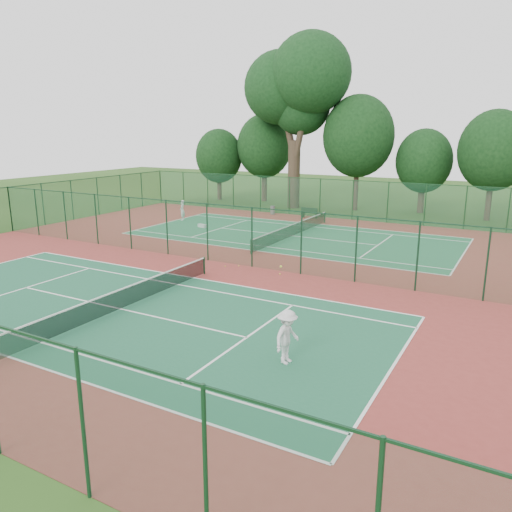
# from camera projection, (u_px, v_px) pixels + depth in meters

# --- Properties ---
(ground) EXTENTS (120.00, 120.00, 0.00)m
(ground) POSITION_uv_depth(u_px,v_px,m) (229.00, 263.00, 29.63)
(ground) COLOR #294D18
(ground) RESTS_ON ground
(red_pad) EXTENTS (40.00, 36.00, 0.01)m
(red_pad) POSITION_uv_depth(u_px,v_px,m) (229.00, 263.00, 29.63)
(red_pad) COLOR maroon
(red_pad) RESTS_ON ground
(court_near) EXTENTS (23.77, 10.97, 0.01)m
(court_near) POSITION_uv_depth(u_px,v_px,m) (121.00, 309.00, 22.00)
(court_near) COLOR #1C5A3B
(court_near) RESTS_ON red_pad
(court_far) EXTENTS (23.77, 10.97, 0.01)m
(court_far) POSITION_uv_depth(u_px,v_px,m) (293.00, 236.00, 37.26)
(court_far) COLOR #206640
(court_far) RESTS_ON red_pad
(fence_north) EXTENTS (40.00, 0.09, 3.50)m
(fence_north) POSITION_uv_depth(u_px,v_px,m) (336.00, 199.00, 44.46)
(fence_north) COLOR #1C5437
(fence_north) RESTS_ON ground
(fence_west) EXTENTS (0.09, 36.00, 3.50)m
(fence_west) POSITION_uv_depth(u_px,v_px,m) (10.00, 209.00, 38.62)
(fence_west) COLOR #174725
(fence_west) RESTS_ON ground
(fence_divider) EXTENTS (40.00, 0.09, 3.50)m
(fence_divider) POSITION_uv_depth(u_px,v_px,m) (229.00, 234.00, 29.20)
(fence_divider) COLOR #1B522B
(fence_divider) RESTS_ON ground
(tennis_net_near) EXTENTS (0.10, 12.90, 0.97)m
(tennis_net_near) POSITION_uv_depth(u_px,v_px,m) (121.00, 298.00, 21.87)
(tennis_net_near) COLOR #153A21
(tennis_net_near) RESTS_ON ground
(tennis_net_far) EXTENTS (0.10, 12.90, 0.97)m
(tennis_net_far) POSITION_uv_depth(u_px,v_px,m) (293.00, 229.00, 37.13)
(tennis_net_far) COLOR #153A23
(tennis_net_far) RESTS_ON ground
(player_near) EXTENTS (0.86, 1.30, 1.88)m
(player_near) POSITION_uv_depth(u_px,v_px,m) (287.00, 337.00, 16.71)
(player_near) COLOR silver
(player_near) RESTS_ON court_near
(player_far) EXTENTS (0.63, 0.75, 1.74)m
(player_far) POSITION_uv_depth(u_px,v_px,m) (182.00, 210.00, 43.64)
(player_far) COLOR white
(player_far) RESTS_ON court_far
(trash_bin) EXTENTS (0.56, 0.56, 0.79)m
(trash_bin) POSITION_uv_depth(u_px,v_px,m) (273.00, 210.00, 46.83)
(trash_bin) COLOR slate
(trash_bin) RESTS_ON red_pad
(bench) EXTENTS (1.56, 0.54, 0.95)m
(bench) POSITION_uv_depth(u_px,v_px,m) (310.00, 213.00, 44.90)
(bench) COLOR black
(bench) RESTS_ON red_pad
(kit_bag) EXTENTS (0.76, 0.39, 0.27)m
(kit_bag) POSITION_uv_depth(u_px,v_px,m) (202.00, 226.00, 40.55)
(kit_bag) COLOR silver
(kit_bag) RESTS_ON red_pad
(stray_ball_a) EXTENTS (0.07, 0.07, 0.07)m
(stray_ball_a) POSITION_uv_depth(u_px,v_px,m) (225.00, 266.00, 28.85)
(stray_ball_a) COLOR gold
(stray_ball_a) RESTS_ON red_pad
(stray_ball_b) EXTENTS (0.07, 0.07, 0.07)m
(stray_ball_b) POSITION_uv_depth(u_px,v_px,m) (280.00, 274.00, 27.30)
(stray_ball_b) COLOR yellow
(stray_ball_b) RESTS_ON red_pad
(stray_ball_c) EXTENTS (0.06, 0.06, 0.06)m
(stray_ball_c) POSITION_uv_depth(u_px,v_px,m) (239.00, 266.00, 28.99)
(stray_ball_c) COLOR #D6E334
(stray_ball_c) RESTS_ON red_pad
(big_tree) EXTENTS (10.90, 7.98, 16.74)m
(big_tree) POSITION_uv_depth(u_px,v_px,m) (297.00, 86.00, 48.33)
(big_tree) COLOR #36281D
(big_tree) RESTS_ON ground
(evergreen_row) EXTENTS (39.00, 5.00, 12.00)m
(evergreen_row) POSITION_uv_depth(u_px,v_px,m) (362.00, 209.00, 49.96)
(evergreen_row) COLOR black
(evergreen_row) RESTS_ON ground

